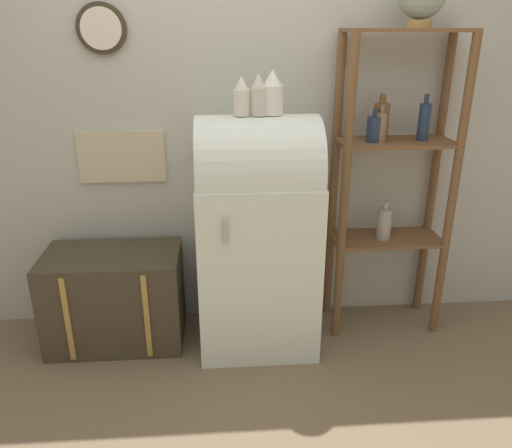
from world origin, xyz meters
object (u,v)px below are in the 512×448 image
Objects in this scene: vase_left at (242,97)px; vase_center at (259,96)px; refrigerator at (257,231)px; vase_right at (272,94)px; suitcase_trunk at (115,298)px.

vase_center is (0.09, -0.00, 0.01)m from vase_left.
refrigerator is 0.77m from vase_right.
vase_right is at bearing 8.30° from refrigerator.
vase_left is at bearing -171.00° from refrigerator.
vase_left is at bearing -171.34° from vase_right.
vase_right reaches higher than refrigerator.
refrigerator is at bearing -2.36° from suitcase_trunk.
suitcase_trunk is 1.41m from vase_left.
refrigerator is 6.77× the size of vase_left.
vase_center is at bearing -70.13° from refrigerator.
vase_left is at bearing -3.58° from suitcase_trunk.
refrigerator is at bearing 9.00° from vase_left.
refrigerator is 1.74× the size of suitcase_trunk.
vase_center is (0.01, -0.01, 0.76)m from refrigerator.
suitcase_trunk is 3.44× the size of vase_right.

